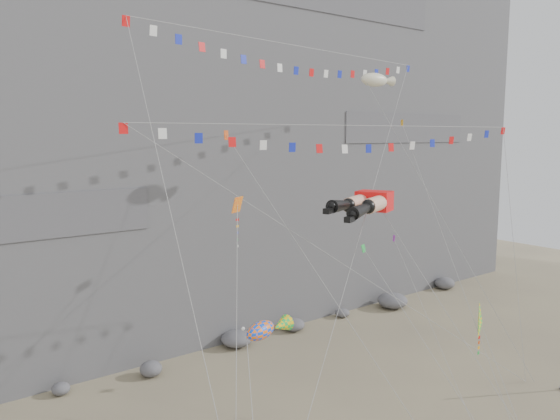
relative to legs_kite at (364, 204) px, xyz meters
The scene contains 13 objects.
cliff 30.86m from the legs_kite, 91.17° to the left, with size 80.00×28.00×50.00m, color slate.
talus_boulders 18.41m from the legs_kite, 92.48° to the left, with size 60.00×3.00×1.20m, color #5D5D62, non-canonical shape.
legs_kite is the anchor object (origin of this frame).
flag_banner_upper 12.51m from the legs_kite, 80.54° to the left, with size 28.40×17.24×31.27m.
flag_banner_lower 5.28m from the legs_kite, 56.08° to the left, with size 29.84×7.71×21.78m.
harlequin_kite 10.06m from the legs_kite, behind, with size 5.22×7.12×15.89m.
fish_windsock 11.39m from the legs_kite, 162.85° to the right, with size 5.15×6.13×10.27m.
delta_kite 9.54m from the legs_kite, 57.95° to the right, with size 3.47×6.18×8.86m.
blimp_windsock 12.78m from the legs_kite, 40.19° to the left, with size 6.90×11.96×24.66m.
small_kite_a 8.89m from the legs_kite, 148.21° to the left, with size 5.62×13.86×22.24m.
small_kite_b 7.06m from the legs_kite, 21.98° to the left, with size 5.54×11.87×15.83m.
small_kite_c 2.92m from the legs_kite, 118.07° to the right, with size 0.99×11.32×14.99m.
small_kite_d 9.39m from the legs_kite, 23.96° to the left, with size 6.21×14.43×23.45m.
Camera 1 is at (-23.27, -19.39, 17.27)m, focal length 35.00 mm.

